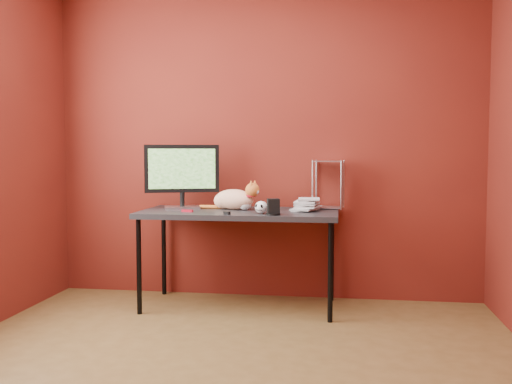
# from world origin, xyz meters

# --- Properties ---
(room) EXTENTS (3.52, 3.52, 2.61)m
(room) POSITION_xyz_m (0.00, 0.00, 1.45)
(room) COLOR brown
(room) RESTS_ON ground
(desk) EXTENTS (1.50, 0.70, 0.75)m
(desk) POSITION_xyz_m (-0.15, 1.37, 0.70)
(desk) COLOR black
(desk) RESTS_ON ground
(monitor) EXTENTS (0.56, 0.27, 0.50)m
(monitor) POSITION_xyz_m (-0.62, 1.44, 1.03)
(monitor) COLOR #AFAFB4
(monitor) RESTS_ON desk
(cat) EXTENTS (0.49, 0.30, 0.24)m
(cat) POSITION_xyz_m (-0.20, 1.45, 0.83)
(cat) COLOR orange
(cat) RESTS_ON desk
(skull_mug) EXTENTS (0.10, 0.10, 0.09)m
(skull_mug) POSITION_xyz_m (0.05, 1.16, 0.80)
(skull_mug) COLOR white
(skull_mug) RESTS_ON desk
(speaker) EXTENTS (0.10, 0.10, 0.12)m
(speaker) POSITION_xyz_m (0.14, 1.09, 0.80)
(speaker) COLOR black
(speaker) RESTS_ON desk
(book_stack) EXTENTS (0.23, 0.26, 1.09)m
(book_stack) POSITION_xyz_m (0.28, 1.45, 1.29)
(book_stack) COLOR beige
(book_stack) RESTS_ON desk
(wire_rack) EXTENTS (0.24, 0.21, 0.39)m
(wire_rack) POSITION_xyz_m (0.52, 1.63, 0.94)
(wire_rack) COLOR #AFAFB4
(wire_rack) RESTS_ON desk
(pocket_knife) EXTENTS (0.09, 0.04, 0.02)m
(pocket_knife) POSITION_xyz_m (-0.52, 1.21, 0.76)
(pocket_knife) COLOR #AD0D1F
(pocket_knife) RESTS_ON desk
(black_gadget) EXTENTS (0.05, 0.04, 0.02)m
(black_gadget) POSITION_xyz_m (-0.19, 1.08, 0.76)
(black_gadget) COLOR black
(black_gadget) RESTS_ON desk
(washer) EXTENTS (0.04, 0.04, 0.00)m
(washer) POSITION_xyz_m (0.10, 1.21, 0.75)
(washer) COLOR #AFAFB4
(washer) RESTS_ON desk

